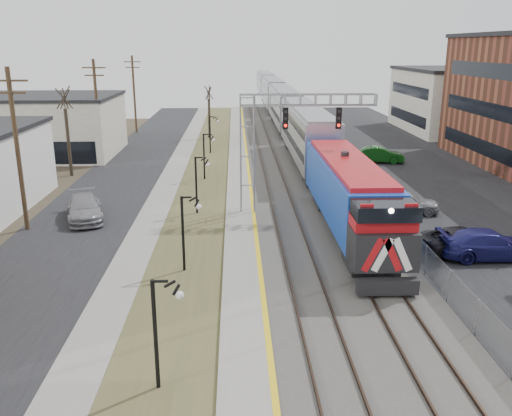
{
  "coord_description": "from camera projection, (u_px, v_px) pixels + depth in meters",
  "views": [
    {
      "loc": [
        -1.31,
        -7.93,
        11.12
      ],
      "look_at": [
        -0.21,
        20.53,
        2.6
      ],
      "focal_mm": 38.0,
      "sensor_mm": 36.0,
      "label": 1
    }
  ],
  "objects": [
    {
      "name": "track_near",
      "position": [
        276.0,
        184.0,
        44.33
      ],
      "size": [
        1.58,
        120.0,
        0.15
      ],
      "color": "#2D2119",
      "rests_on": "ballast_bed"
    },
    {
      "name": "fence",
      "position": [
        351.0,
        177.0,
        44.41
      ],
      "size": [
        0.04,
        120.0,
        1.6
      ],
      "primitive_type": "cube",
      "color": "gray",
      "rests_on": "ground"
    },
    {
      "name": "parking_lot",
      "position": [
        444.0,
        186.0,
        44.93
      ],
      "size": [
        16.0,
        120.0,
        0.04
      ],
      "primitive_type": "cube",
      "color": "black",
      "rests_on": "ground"
    },
    {
      "name": "platform_edge",
      "position": [
        250.0,
        185.0,
        44.26
      ],
      "size": [
        0.24,
        120.0,
        0.01
      ],
      "primitive_type": "cube",
      "color": "gold",
      "rests_on": "platform"
    },
    {
      "name": "utility_poles",
      "position": [
        18.0,
        152.0,
        32.79
      ],
      "size": [
        0.28,
        80.28,
        10.0
      ],
      "color": "#4C3823",
      "rests_on": "ground"
    },
    {
      "name": "bare_trees",
      "position": [
        104.0,
        148.0,
        46.84
      ],
      "size": [
        12.3,
        42.3,
        5.95
      ],
      "color": "#382D23",
      "rests_on": "ground"
    },
    {
      "name": "car_street_b",
      "position": [
        84.0,
        208.0,
        36.0
      ],
      "size": [
        3.72,
        5.82,
        1.57
      ],
      "primitive_type": "imported",
      "rotation": [
        0.0,
        0.0,
        0.3
      ],
      "color": "gray",
      "rests_on": "ground"
    },
    {
      "name": "train",
      "position": [
        282.0,
        106.0,
        77.34
      ],
      "size": [
        3.0,
        108.65,
        5.33
      ],
      "color": "#1643B4",
      "rests_on": "ground"
    },
    {
      "name": "grass_median",
      "position": [
        203.0,
        188.0,
        44.18
      ],
      "size": [
        4.0,
        120.0,
        0.06
      ],
      "primitive_type": "cube",
      "color": "#454927",
      "rests_on": "ground"
    },
    {
      "name": "car_lot_d",
      "position": [
        489.0,
        245.0,
        29.32
      ],
      "size": [
        5.45,
        2.24,
        1.58
      ],
      "primitive_type": "imported",
      "rotation": [
        0.0,
        0.0,
        1.57
      ],
      "color": "navy",
      "rests_on": "ground"
    },
    {
      "name": "car_lot_f",
      "position": [
        379.0,
        155.0,
        53.59
      ],
      "size": [
        4.98,
        2.46,
        1.57
      ],
      "primitive_type": "imported",
      "rotation": [
        0.0,
        0.0,
        1.4
      ],
      "color": "#0D430F",
      "rests_on": "ground"
    },
    {
      "name": "sidewalk",
      "position": [
        166.0,
        188.0,
        44.07
      ],
      "size": [
        2.0,
        120.0,
        0.08
      ],
      "primitive_type": "cube",
      "color": "gray",
      "rests_on": "ground"
    },
    {
      "name": "ballast_bed",
      "position": [
        300.0,
        186.0,
        44.46
      ],
      "size": [
        8.0,
        120.0,
        0.2
      ],
      "primitive_type": "cube",
      "color": "#595651",
      "rests_on": "ground"
    },
    {
      "name": "track_far",
      "position": [
        318.0,
        184.0,
        44.46
      ],
      "size": [
        1.58,
        120.0,
        0.15
      ],
      "color": "#2D2119",
      "rests_on": "ballast_bed"
    },
    {
      "name": "car_lot_e",
      "position": [
        405.0,
        202.0,
        37.39
      ],
      "size": [
        4.78,
        2.53,
        1.55
      ],
      "primitive_type": "imported",
      "rotation": [
        0.0,
        0.0,
        1.41
      ],
      "color": "gray",
      "rests_on": "ground"
    },
    {
      "name": "signal_gantry",
      "position": [
        273.0,
        133.0,
        36.07
      ],
      "size": [
        9.0,
        1.07,
        8.15
      ],
      "color": "gray",
      "rests_on": "ground"
    },
    {
      "name": "car_lot_c",
      "position": [
        464.0,
        241.0,
        30.23
      ],
      "size": [
        5.28,
        2.98,
        1.39
      ],
      "primitive_type": "imported",
      "rotation": [
        0.0,
        0.0,
        1.71
      ],
      "color": "black",
      "rests_on": "ground"
    },
    {
      "name": "street_west",
      "position": [
        110.0,
        189.0,
        43.9
      ],
      "size": [
        7.0,
        120.0,
        0.04
      ],
      "primitive_type": "cube",
      "color": "black",
      "rests_on": "ground"
    },
    {
      "name": "lampposts",
      "position": [
        184.0,
        233.0,
        27.61
      ],
      "size": [
        0.14,
        62.14,
        4.0
      ],
      "color": "black",
      "rests_on": "ground"
    },
    {
      "name": "platform",
      "position": [
        239.0,
        186.0,
        44.27
      ],
      "size": [
        2.0,
        120.0,
        0.24
      ],
      "primitive_type": "cube",
      "color": "gray",
      "rests_on": "ground"
    }
  ]
}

